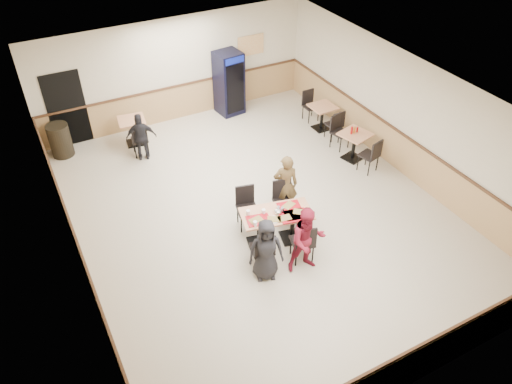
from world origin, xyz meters
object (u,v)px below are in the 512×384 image
diner_man_opposite (285,185)px  pepsi_cooler (229,83)px  diner_woman_left (266,250)px  diner_woman_right (307,240)px  side_table_near (354,142)px  lone_diner (141,137)px  back_table (133,128)px  main_table (276,223)px  trash_bin (60,140)px  side_table_far (322,114)px

diner_man_opposite → pepsi_cooler: (0.94, 4.87, 0.18)m
pepsi_cooler → diner_woman_left: bearing=-115.8°
diner_woman_right → side_table_near: bearing=51.4°
lone_diner → pepsi_cooler: 3.36m
back_table → pepsi_cooler: (3.11, 0.39, 0.45)m
lone_diner → back_table: size_ratio=1.67×
main_table → diner_woman_left: bearing=-117.9°
trash_bin → side_table_near: bearing=-29.3°
diner_man_opposite → back_table: 4.98m
diner_man_opposite → trash_bin: bearing=-28.1°
side_table_far → trash_bin: bearing=162.9°
diner_woman_left → side_table_near: bearing=51.6°
side_table_far → lone_diner: bearing=169.7°
back_table → diner_woman_left: bearing=-82.0°
back_table → trash_bin: trash_bin is taller
side_table_far → trash_bin: size_ratio=0.81×
trash_bin → lone_diner: bearing=-32.7°
diner_man_opposite → lone_diner: size_ratio=1.16×
diner_man_opposite → side_table_near: size_ratio=1.76×
lone_diner → pepsi_cooler: pepsi_cooler is taller
diner_man_opposite → back_table: (-2.17, 4.48, -0.27)m
diner_woman_right → side_table_far: size_ratio=2.07×
diner_woman_left → lone_diner: bearing=118.5°
lone_diner → pepsi_cooler: (3.11, 1.24, 0.29)m
side_table_near → side_table_far: size_ratio=1.20×
main_table → side_table_near: main_table is taller
lone_diner → trash_bin: bearing=-16.2°
diner_woman_right → lone_diner: (-1.66, 5.34, -0.09)m
lone_diner → side_table_far: lone_diner is taller
diner_woman_right → side_table_far: 5.56m
diner_woman_right → side_table_near: size_ratio=1.73×
side_table_near → side_table_far: side_table_near is taller
lone_diner → side_table_far: bearing=-173.8°
diner_woman_right → side_table_far: (3.35, 4.43, -0.27)m
diner_woman_right → lone_diner: 5.59m
diner_woman_left → pepsi_cooler: pepsi_cooler is taller
main_table → side_table_near: (3.38, 1.80, -0.02)m
diner_man_opposite → lone_diner: bearing=-37.1°
main_table → trash_bin: trash_bin is taller
diner_woman_right → pepsi_cooler: pepsi_cooler is taller
side_table_near → pepsi_cooler: pepsi_cooler is taller
trash_bin → diner_woman_right: bearing=-61.7°
side_table_near → diner_man_opposite: bearing=-159.0°
lone_diner → pepsi_cooler: bearing=-141.7°
lone_diner → diner_woman_right: bearing=123.8°
diner_woman_left → pepsi_cooler: bearing=89.7°
diner_woman_right → trash_bin: (-3.52, 6.54, -0.30)m
diner_woman_left → pepsi_cooler: size_ratio=0.74×
diner_woman_left → side_table_far: 5.95m
pepsi_cooler → trash_bin: bearing=174.3°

